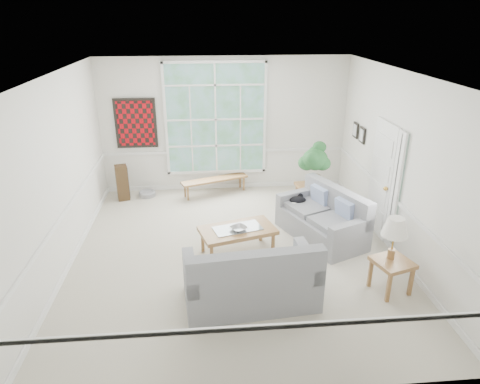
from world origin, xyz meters
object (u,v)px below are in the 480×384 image
side_table (391,276)px  end_table (310,197)px  coffee_table (238,241)px  loveseat_right (322,215)px  loveseat_front (251,271)px

side_table → end_table: bearing=99.8°
coffee_table → end_table: 2.32m
end_table → side_table: (0.50, -2.91, -0.02)m
loveseat_right → side_table: 1.82m
loveseat_front → coffee_table: 1.36m
loveseat_right → coffee_table: size_ratio=1.36×
loveseat_right → coffee_table: 1.63m
loveseat_right → end_table: (0.09, 1.21, -0.19)m
loveseat_right → loveseat_front: 2.30m
loveseat_front → side_table: loveseat_front is taller
loveseat_front → side_table: bearing=-4.2°
loveseat_right → coffee_table: bearing=171.3°
loveseat_front → side_table: 2.10m
coffee_table → side_table: side_table is taller
coffee_table → end_table: (1.66, 1.63, 0.04)m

